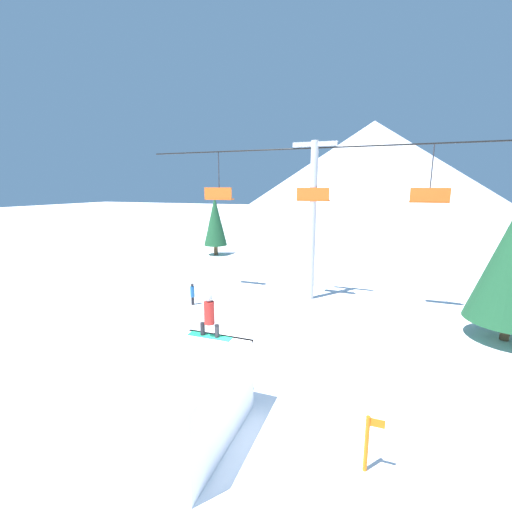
% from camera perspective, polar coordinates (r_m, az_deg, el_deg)
% --- Properties ---
extents(ground_plane, '(220.00, 220.00, 0.00)m').
position_cam_1_polar(ground_plane, '(10.27, -2.95, -27.32)').
color(ground_plane, white).
extents(mountain_ridge, '(63.54, 63.54, 20.76)m').
position_cam_1_polar(mountain_ridge, '(84.52, 18.73, 13.58)').
color(mountain_ridge, silver).
rests_on(mountain_ridge, ground_plane).
extents(snow_ramp, '(2.07, 3.55, 2.14)m').
position_cam_1_polar(snow_ramp, '(9.61, -10.81, -22.66)').
color(snow_ramp, white).
rests_on(snow_ramp, ground_plane).
extents(snowboarder, '(1.33, 0.30, 1.30)m').
position_cam_1_polar(snowboarder, '(10.08, -7.79, -9.87)').
color(snowboarder, '#1E9E6B').
rests_on(snowboarder, snow_ramp).
extents(chairlift, '(20.40, 0.44, 8.87)m').
position_cam_1_polar(chairlift, '(19.46, 9.45, 7.94)').
color(chairlift, '#B2B2B7').
rests_on(chairlift, ground_plane).
extents(pine_tree_far, '(2.19, 2.19, 5.59)m').
position_cam_1_polar(pine_tree_far, '(32.64, -6.82, 5.81)').
color(pine_tree_far, '#4C3823').
rests_on(pine_tree_far, ground_plane).
extents(trail_marker, '(0.41, 0.10, 1.40)m').
position_cam_1_polar(trail_marker, '(9.18, 18.07, -27.37)').
color(trail_marker, orange).
rests_on(trail_marker, ground_plane).
extents(distant_skier, '(0.24, 0.24, 1.23)m').
position_cam_1_polar(distant_skier, '(19.30, -10.55, -6.10)').
color(distant_skier, black).
rests_on(distant_skier, ground_plane).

